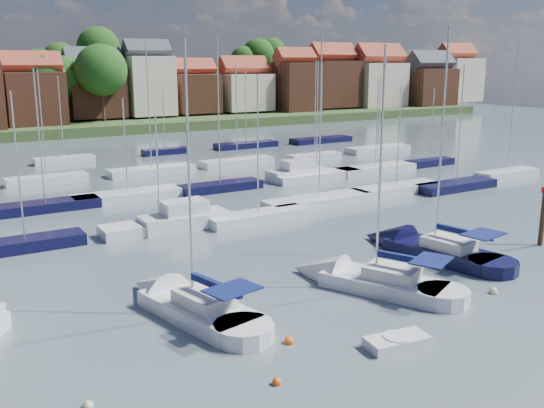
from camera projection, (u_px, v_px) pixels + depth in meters
ground at (157, 180)px, 67.30m from camera, size 260.00×260.00×0.00m
sailboat_left at (184, 304)px, 32.09m from camera, size 5.23×11.53×15.19m
sailboat_centre at (363, 281)px, 35.53m from camera, size 7.35×11.18×14.98m
sailboat_navy at (423, 249)px, 41.56m from camera, size 5.16×12.14×16.30m
tender at (397, 342)px, 28.02m from camera, size 3.14×1.78×0.64m
timber_piling at (542, 229)px, 43.31m from camera, size 0.40×0.40×6.55m
buoy_a at (88, 408)px, 23.14m from camera, size 0.41×0.41×0.41m
buoy_b at (277, 384)px, 24.82m from camera, size 0.41×0.41×0.41m
buoy_c at (289, 343)px, 28.46m from camera, size 0.51×0.51×0.51m
buoy_d at (493, 293)px, 34.55m from camera, size 0.47×0.47×0.47m
buoy_e at (416, 249)px, 42.64m from camera, size 0.46×0.46×0.46m
marina_field at (191, 182)px, 64.14m from camera, size 79.62×41.41×15.93m
far_shore_town at (25, 97)px, 144.40m from camera, size 212.46×90.00×22.27m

